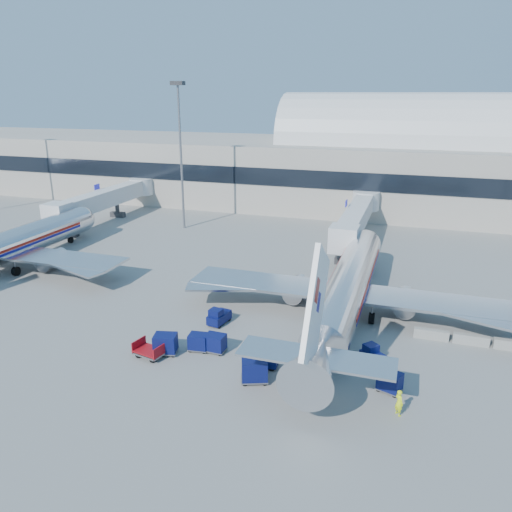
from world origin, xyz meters
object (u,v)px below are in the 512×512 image
(airliner_mid, at_px, (2,248))
(cart_train_c, at_px, (165,344))
(tug_left, at_px, (218,316))
(barrier_near, at_px, (431,334))
(barrier_mid, at_px, (471,340))
(tug_lead, at_px, (261,357))
(cart_train_a, at_px, (215,343))
(cart_solo_near, at_px, (255,370))
(cart_open_red, at_px, (150,352))
(cart_solo_far, at_px, (390,382))
(ramp_worker, at_px, (399,403))
(barrier_far, at_px, (512,345))
(airliner_main, at_px, (347,288))
(jetbridge_near, at_px, (357,216))
(jetbridge_mid, at_px, (109,198))
(cart_train_b, at_px, (199,342))
(mast_west, at_px, (180,135))
(tug_right, at_px, (374,356))

(airliner_mid, bearing_deg, cart_train_c, -23.16)
(tug_left, bearing_deg, barrier_near, -70.63)
(tug_left, bearing_deg, barrier_mid, -71.95)
(tug_lead, relative_size, cart_train_a, 1.47)
(cart_solo_near, height_order, cart_open_red, cart_solo_near)
(cart_train_c, bearing_deg, cart_solo_far, -13.15)
(barrier_near, relative_size, cart_train_c, 1.33)
(ramp_worker, bearing_deg, barrier_far, -76.47)
(airliner_main, distance_m, ramp_worker, 16.08)
(jetbridge_near, xyz_separation_m, cart_train_a, (-7.06, -36.98, -3.09))
(jetbridge_near, xyz_separation_m, jetbridge_mid, (-42.00, 0.00, 0.00))
(barrier_near, distance_m, cart_train_c, 23.45)
(cart_open_red, xyz_separation_m, ramp_worker, (20.08, -1.66, 0.49))
(airliner_main, distance_m, cart_train_b, 15.56)
(tug_lead, xyz_separation_m, cart_open_red, (-9.18, -1.51, -0.30))
(cart_train_c, bearing_deg, barrier_far, 5.80)
(barrier_near, bearing_deg, cart_open_red, -154.33)
(barrier_far, distance_m, cart_solo_near, 22.59)
(jetbridge_mid, distance_m, tug_left, 46.13)
(barrier_far, xyz_separation_m, cart_train_a, (-24.06, -8.17, 0.38))
(cart_train_a, xyz_separation_m, cart_open_red, (-4.81, -2.54, -0.37))
(jetbridge_mid, bearing_deg, ramp_worker, -39.36)
(tug_lead, relative_size, cart_solo_far, 1.31)
(cart_train_b, distance_m, cart_train_c, 2.78)
(jetbridge_mid, height_order, cart_train_b, jetbridge_mid)
(airliner_main, distance_m, jetbridge_mid, 51.62)
(jetbridge_near, relative_size, tug_left, 9.97)
(tug_lead, xyz_separation_m, cart_solo_near, (0.25, -2.29, 0.19))
(barrier_near, bearing_deg, airliner_mid, 177.13)
(cart_train_b, bearing_deg, cart_solo_near, -33.57)
(mast_west, distance_m, cart_train_b, 43.41)
(cart_open_red, bearing_deg, cart_train_b, 46.65)
(cart_solo_near, bearing_deg, airliner_mid, 138.34)
(tug_left, distance_m, cart_train_c, 6.98)
(mast_west, bearing_deg, airliner_main, -40.36)
(cart_train_a, distance_m, ramp_worker, 15.83)
(jetbridge_near, distance_m, barrier_far, 33.63)
(airliner_main, distance_m, tug_left, 12.75)
(tug_lead, bearing_deg, airliner_main, 61.57)
(tug_lead, height_order, cart_open_red, tug_lead)
(jetbridge_near, bearing_deg, jetbridge_mid, 180.00)
(airliner_main, relative_size, barrier_far, 12.42)
(airliner_mid, distance_m, tug_left, 31.34)
(jetbridge_near, relative_size, cart_train_a, 14.98)
(cart_train_a, xyz_separation_m, cart_train_c, (-3.86, -1.60, 0.09))
(tug_lead, distance_m, cart_train_a, 4.48)
(tug_right, relative_size, cart_open_red, 0.97)
(tug_left, bearing_deg, cart_solo_near, -132.44)
(tug_right, relative_size, cart_solo_far, 1.29)
(jetbridge_mid, height_order, cart_train_c, jetbridge_mid)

